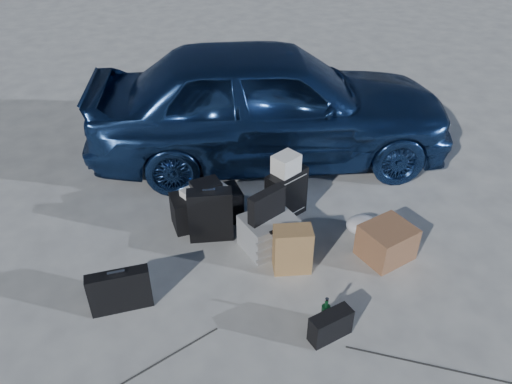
% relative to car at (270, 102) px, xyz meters
% --- Properties ---
extents(ground, '(60.00, 60.00, 0.00)m').
position_rel_car_xyz_m(ground, '(-0.73, -2.23, -0.73)').
color(ground, beige).
rests_on(ground, ground).
extents(car, '(4.56, 2.73, 1.45)m').
position_rel_car_xyz_m(car, '(0.00, 0.00, 0.00)').
color(car, navy).
rests_on(car, ground).
extents(pelican_case, '(0.55, 0.48, 0.35)m').
position_rel_car_xyz_m(pelican_case, '(-0.63, -1.64, -0.55)').
color(pelican_case, gray).
rests_on(pelican_case, ground).
extents(laptop_bag, '(0.40, 0.24, 0.29)m').
position_rel_car_xyz_m(laptop_bag, '(-0.65, -1.63, -0.23)').
color(laptop_bag, black).
rests_on(laptop_bag, pelican_case).
extents(briefcase, '(0.52, 0.14, 0.40)m').
position_rel_car_xyz_m(briefcase, '(-2.08, -1.97, -0.53)').
color(briefcase, black).
rests_on(briefcase, ground).
extents(suitcase_left, '(0.46, 0.25, 0.56)m').
position_rel_car_xyz_m(suitcase_left, '(-1.12, -1.33, -0.45)').
color(suitcase_left, black).
rests_on(suitcase_left, ground).
extents(suitcase_right, '(0.49, 0.33, 0.55)m').
position_rel_car_xyz_m(suitcase_right, '(-0.29, -1.25, -0.45)').
color(suitcase_right, black).
rests_on(suitcase_right, ground).
extents(white_carton, '(0.31, 0.28, 0.20)m').
position_rel_car_xyz_m(white_carton, '(-0.31, -1.25, -0.07)').
color(white_carton, white).
rests_on(white_carton, suitcase_right).
extents(duffel_bag, '(0.71, 0.31, 0.35)m').
position_rel_car_xyz_m(duffel_bag, '(-1.09, -1.06, -0.55)').
color(duffel_bag, black).
rests_on(duffel_bag, ground).
extents(flat_box_white, '(0.50, 0.44, 0.07)m').
position_rel_car_xyz_m(flat_box_white, '(-1.10, -1.08, -0.34)').
color(flat_box_white, white).
rests_on(flat_box_white, duffel_bag).
extents(flat_box_black, '(0.31, 0.24, 0.06)m').
position_rel_car_xyz_m(flat_box_black, '(-1.09, -1.06, -0.27)').
color(flat_box_black, black).
rests_on(flat_box_black, flat_box_white).
extents(kraft_bag, '(0.38, 0.29, 0.46)m').
position_rel_car_xyz_m(kraft_bag, '(-0.54, -2.01, -0.50)').
color(kraft_bag, '#B07F4C').
rests_on(kraft_bag, ground).
extents(cardboard_box, '(0.53, 0.49, 0.34)m').
position_rel_car_xyz_m(cardboard_box, '(0.37, -2.15, -0.56)').
color(cardboard_box, '#9B6643').
rests_on(cardboard_box, ground).
extents(plastic_bag, '(0.37, 0.33, 0.18)m').
position_rel_car_xyz_m(plastic_bag, '(0.34, -1.75, -0.64)').
color(plastic_bag, silver).
rests_on(plastic_bag, ground).
extents(messenger_bag, '(0.37, 0.20, 0.25)m').
position_rel_car_xyz_m(messenger_bag, '(-0.56, -2.83, -0.60)').
color(messenger_bag, black).
rests_on(messenger_bag, ground).
extents(green_bottle, '(0.09, 0.09, 0.28)m').
position_rel_car_xyz_m(green_bottle, '(-0.54, -2.71, -0.59)').
color(green_bottle, '#0B3218').
rests_on(green_bottle, ground).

